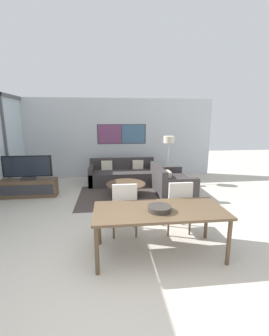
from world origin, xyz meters
TOP-DOWN VIEW (x-y plane):
  - ground_plane at (0.00, 0.00)m, footprint 24.00×24.00m
  - wall_back at (0.01, 5.88)m, footprint 7.23×0.09m
  - area_rug at (0.26, 3.57)m, footprint 2.59×2.04m
  - tv_console at (-2.36, 3.85)m, footprint 1.45×0.41m
  - television at (-2.36, 3.85)m, footprint 1.27×0.20m
  - sofa_main at (0.26, 4.94)m, footprint 2.18×0.99m
  - sofa_side at (1.53, 3.76)m, footprint 0.99×1.59m
  - coffee_table at (0.26, 3.57)m, footprint 1.07×1.07m
  - dining_table at (0.56, 0.82)m, footprint 1.99×0.88m
  - dining_chair_left at (0.07, 1.47)m, footprint 0.46×0.46m
  - dining_chair_centre at (1.06, 1.45)m, footprint 0.46×0.46m
  - fruit_bowl at (0.55, 0.76)m, footprint 0.35×0.35m
  - floor_lamp at (1.77, 4.85)m, footprint 0.35×0.35m

SIDE VIEW (x-z plane):
  - ground_plane at x=0.00m, z-range 0.00..0.00m
  - area_rug at x=0.26m, z-range 0.00..0.01m
  - tv_console at x=-2.36m, z-range 0.00..0.49m
  - sofa_side at x=1.53m, z-range -0.13..0.65m
  - sofa_main at x=0.26m, z-range -0.13..0.66m
  - coffee_table at x=0.26m, z-range 0.09..0.46m
  - dining_chair_left at x=0.07m, z-range 0.04..1.04m
  - dining_chair_centre at x=1.06m, z-range 0.04..1.04m
  - dining_table at x=0.56m, z-range 0.31..1.05m
  - fruit_bowl at x=0.55m, z-range 0.75..0.83m
  - television at x=-2.36m, z-range 0.49..1.14m
  - floor_lamp at x=1.77m, z-range 0.54..2.08m
  - wall_back at x=0.01m, z-range 0.00..2.80m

